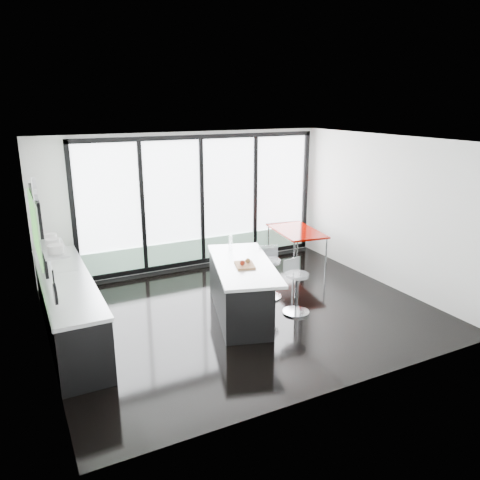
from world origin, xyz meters
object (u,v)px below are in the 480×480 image
island (239,288)px  bar_stool_near (297,293)px  bar_stool_far (269,278)px  red_table (296,247)px

island → bar_stool_near: size_ratio=3.31×
island → bar_stool_far: (0.78, 0.35, -0.09)m
island → bar_stool_far: island is taller
bar_stool_far → red_table: size_ratio=0.50×
bar_stool_near → red_table: 2.43m
bar_stool_near → island: bearing=145.1°
island → red_table: (2.17, 1.62, -0.06)m
red_table → island: bearing=-143.3°
island → bar_stool_far: bearing=23.8°
island → bar_stool_far: size_ratio=3.25×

